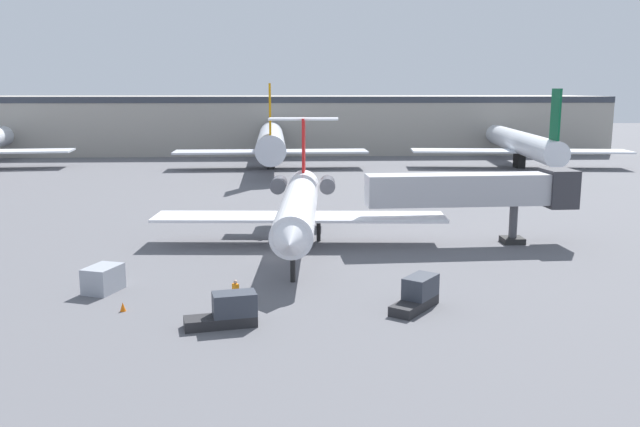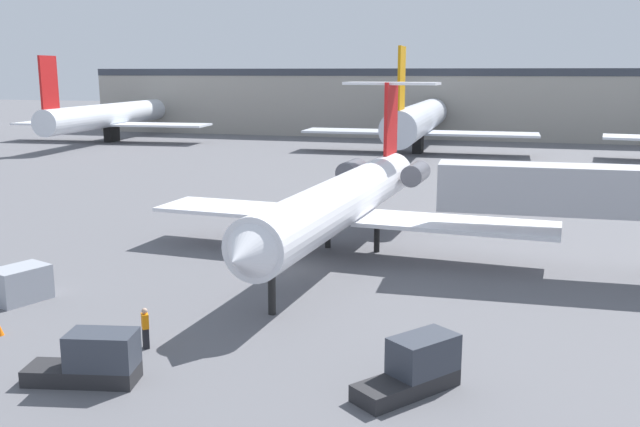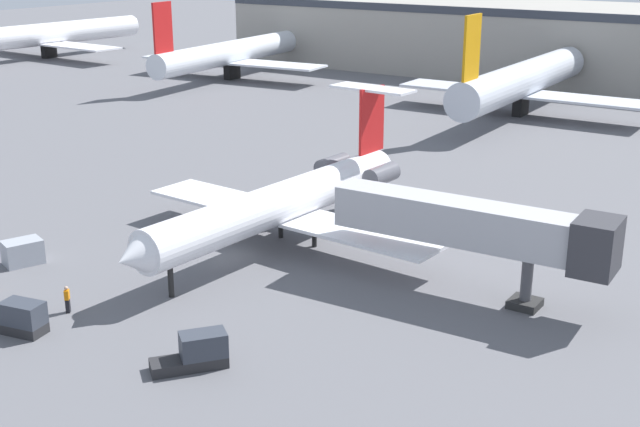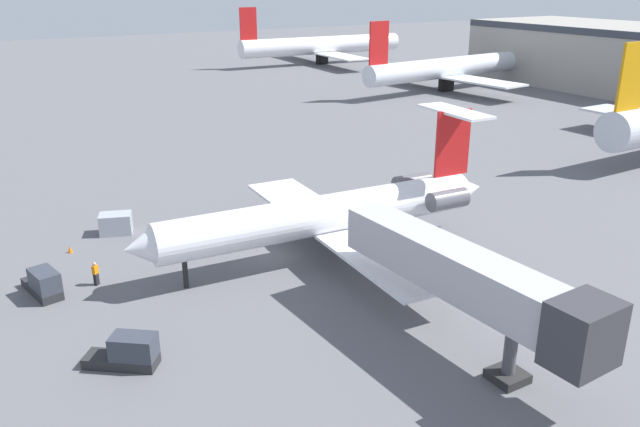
{
  "view_description": "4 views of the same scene",
  "coord_description": "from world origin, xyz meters",
  "px_view_note": "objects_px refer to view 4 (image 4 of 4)",
  "views": [
    {
      "loc": [
        0.18,
        -51.78,
        13.09
      ],
      "look_at": [
        2.84,
        1.01,
        3.22
      ],
      "focal_mm": 37.78,
      "sensor_mm": 36.0,
      "label": 1
    },
    {
      "loc": [
        11.09,
        -35.8,
        10.94
      ],
      "look_at": [
        -0.38,
        4.03,
        2.47
      ],
      "focal_mm": 38.98,
      "sensor_mm": 36.0,
      "label": 2
    },
    {
      "loc": [
        35.23,
        -41.98,
        21.33
      ],
      "look_at": [
        3.7,
        4.81,
        2.79
      ],
      "focal_mm": 46.95,
      "sensor_mm": 36.0,
      "label": 3
    },
    {
      "loc": [
        39.16,
        -19.5,
        20.02
      ],
      "look_at": [
        -1.2,
        4.48,
        2.61
      ],
      "focal_mm": 36.07,
      "sensor_mm": 36.0,
      "label": 4
    }
  ],
  "objects_px": {
    "ground_crew_marshaller": "(96,273)",
    "parked_airliner_west_mid": "(446,68)",
    "jet_bridge": "(476,282)",
    "baggage_tug_trailing": "(44,284)",
    "baggage_tug_lead": "(128,353)",
    "cargo_container_uld": "(116,224)",
    "regional_jet": "(333,213)",
    "parked_airliner_west_end": "(321,46)",
    "traffic_cone_near": "(70,249)"
  },
  "relations": [
    {
      "from": "jet_bridge",
      "to": "cargo_container_uld",
      "type": "bearing_deg",
      "value": -156.69
    },
    {
      "from": "ground_crew_marshaller",
      "to": "parked_airliner_west_mid",
      "type": "xyz_separation_m",
      "value": [
        -48.46,
        73.57,
        3.27
      ]
    },
    {
      "from": "jet_bridge",
      "to": "baggage_tug_trailing",
      "type": "xyz_separation_m",
      "value": [
        -19.91,
        -19.25,
        -3.79
      ]
    },
    {
      "from": "jet_bridge",
      "to": "parked_airliner_west_mid",
      "type": "distance_m",
      "value": 89.31
    },
    {
      "from": "ground_crew_marshaller",
      "to": "parked_airliner_west_mid",
      "type": "height_order",
      "value": "parked_airliner_west_mid"
    },
    {
      "from": "baggage_tug_lead",
      "to": "baggage_tug_trailing",
      "type": "distance_m",
      "value": 11.47
    },
    {
      "from": "baggage_tug_lead",
      "to": "baggage_tug_trailing",
      "type": "xyz_separation_m",
      "value": [
        -11.17,
        -2.6,
        0.0
      ]
    },
    {
      "from": "regional_jet",
      "to": "baggage_tug_lead",
      "type": "distance_m",
      "value": 18.72
    },
    {
      "from": "regional_jet",
      "to": "jet_bridge",
      "type": "bearing_deg",
      "value": -2.15
    },
    {
      "from": "jet_bridge",
      "to": "baggage_tug_lead",
      "type": "bearing_deg",
      "value": -117.69
    },
    {
      "from": "baggage_tug_trailing",
      "to": "parked_airliner_west_end",
      "type": "height_order",
      "value": "parked_airliner_west_end"
    },
    {
      "from": "regional_jet",
      "to": "traffic_cone_near",
      "type": "height_order",
      "value": "regional_jet"
    },
    {
      "from": "traffic_cone_near",
      "to": "baggage_tug_lead",
      "type": "bearing_deg",
      "value": -0.76
    },
    {
      "from": "baggage_tug_trailing",
      "to": "parked_airliner_west_mid",
      "type": "xyz_separation_m",
      "value": [
        -48.3,
        76.9,
        3.29
      ]
    },
    {
      "from": "traffic_cone_near",
      "to": "parked_airliner_west_mid",
      "type": "height_order",
      "value": "parked_airliner_west_mid"
    },
    {
      "from": "jet_bridge",
      "to": "cargo_container_uld",
      "type": "relative_size",
      "value": 6.01
    },
    {
      "from": "baggage_tug_trailing",
      "to": "jet_bridge",
      "type": "bearing_deg",
      "value": 44.04
    },
    {
      "from": "cargo_container_uld",
      "to": "regional_jet",
      "type": "bearing_deg",
      "value": 44.61
    },
    {
      "from": "baggage_tug_trailing",
      "to": "cargo_container_uld",
      "type": "xyz_separation_m",
      "value": [
        -8.71,
        6.92,
        0.01
      ]
    },
    {
      "from": "parked_airliner_west_end",
      "to": "baggage_tug_lead",
      "type": "bearing_deg",
      "value": -35.52
    },
    {
      "from": "ground_crew_marshaller",
      "to": "baggage_tug_trailing",
      "type": "relative_size",
      "value": 0.4
    },
    {
      "from": "jet_bridge",
      "to": "baggage_tug_lead",
      "type": "relative_size",
      "value": 4.43
    },
    {
      "from": "baggage_tug_trailing",
      "to": "traffic_cone_near",
      "type": "height_order",
      "value": "baggage_tug_trailing"
    },
    {
      "from": "cargo_container_uld",
      "to": "traffic_cone_near",
      "type": "bearing_deg",
      "value": -61.75
    },
    {
      "from": "traffic_cone_near",
      "to": "parked_airliner_west_end",
      "type": "bearing_deg",
      "value": 139.41
    },
    {
      "from": "ground_crew_marshaller",
      "to": "baggage_tug_lead",
      "type": "height_order",
      "value": "baggage_tug_lead"
    },
    {
      "from": "regional_jet",
      "to": "parked_airliner_west_mid",
      "type": "height_order",
      "value": "parked_airliner_west_mid"
    },
    {
      "from": "jet_bridge",
      "to": "cargo_container_uld",
      "type": "distance_m",
      "value": 31.38
    },
    {
      "from": "baggage_tug_trailing",
      "to": "parked_airliner_west_mid",
      "type": "height_order",
      "value": "parked_airliner_west_mid"
    },
    {
      "from": "jet_bridge",
      "to": "baggage_tug_lead",
      "type": "distance_m",
      "value": 19.18
    },
    {
      "from": "parked_airliner_west_end",
      "to": "parked_airliner_west_mid",
      "type": "xyz_separation_m",
      "value": [
        44.73,
        -0.07,
        -0.2
      ]
    },
    {
      "from": "baggage_tug_trailing",
      "to": "ground_crew_marshaller",
      "type": "bearing_deg",
      "value": 87.21
    },
    {
      "from": "regional_jet",
      "to": "cargo_container_uld",
      "type": "xyz_separation_m",
      "value": [
        -13.09,
        -12.91,
        -2.7
      ]
    },
    {
      "from": "regional_jet",
      "to": "baggage_tug_trailing",
      "type": "height_order",
      "value": "regional_jet"
    },
    {
      "from": "ground_crew_marshaller",
      "to": "baggage_tug_lead",
      "type": "distance_m",
      "value": 11.03
    },
    {
      "from": "ground_crew_marshaller",
      "to": "regional_jet",
      "type": "bearing_deg",
      "value": 75.66
    },
    {
      "from": "ground_crew_marshaller",
      "to": "parked_airliner_west_mid",
      "type": "bearing_deg",
      "value": 123.37
    },
    {
      "from": "cargo_container_uld",
      "to": "jet_bridge",
      "type": "bearing_deg",
      "value": 23.31
    },
    {
      "from": "regional_jet",
      "to": "ground_crew_marshaller",
      "type": "bearing_deg",
      "value": -104.34
    },
    {
      "from": "baggage_tug_lead",
      "to": "parked_airliner_west_mid",
      "type": "height_order",
      "value": "parked_airliner_west_mid"
    },
    {
      "from": "traffic_cone_near",
      "to": "baggage_tug_trailing",
      "type": "bearing_deg",
      "value": -23.51
    },
    {
      "from": "baggage_tug_lead",
      "to": "cargo_container_uld",
      "type": "relative_size",
      "value": 1.36
    },
    {
      "from": "regional_jet",
      "to": "parked_airliner_west_end",
      "type": "height_order",
      "value": "parked_airliner_west_end"
    },
    {
      "from": "jet_bridge",
      "to": "parked_airliner_west_mid",
      "type": "xyz_separation_m",
      "value": [
        -68.2,
        57.65,
        -0.5
      ]
    },
    {
      "from": "regional_jet",
      "to": "ground_crew_marshaller",
      "type": "relative_size",
      "value": 17.34
    },
    {
      "from": "cargo_container_uld",
      "to": "traffic_cone_near",
      "type": "relative_size",
      "value": 5.4
    },
    {
      "from": "baggage_tug_trailing",
      "to": "regional_jet",
      "type": "bearing_deg",
      "value": 77.54
    },
    {
      "from": "jet_bridge",
      "to": "ground_crew_marshaller",
      "type": "bearing_deg",
      "value": -141.12
    },
    {
      "from": "jet_bridge",
      "to": "ground_crew_marshaller",
      "type": "height_order",
      "value": "jet_bridge"
    },
    {
      "from": "parked_airliner_west_end",
      "to": "parked_airliner_west_mid",
      "type": "height_order",
      "value": "parked_airliner_west_end"
    }
  ]
}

